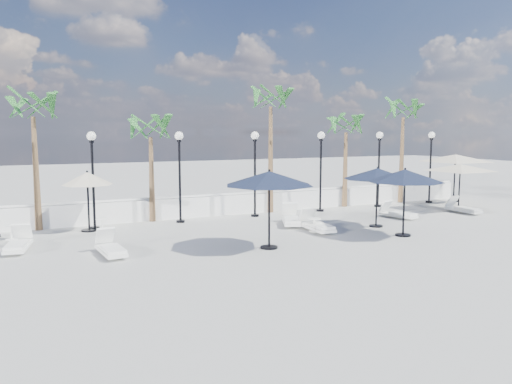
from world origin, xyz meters
name	(u,v)px	position (x,y,z in m)	size (l,w,h in m)	color
ground	(337,246)	(0.00, 0.00, 0.00)	(100.00, 100.00, 0.00)	#A6A6A1
balustrade	(246,203)	(0.00, 7.50, 0.47)	(26.00, 0.30, 1.01)	white
lamppost_1	(92,166)	(-7.00, 6.50, 2.49)	(0.36, 0.36, 3.84)	black
lamppost_2	(180,164)	(-3.50, 6.50, 2.49)	(0.36, 0.36, 3.84)	black
lamppost_3	(255,162)	(0.00, 6.50, 2.49)	(0.36, 0.36, 3.84)	black
lamppost_4	(321,160)	(3.50, 6.50, 2.49)	(0.36, 0.36, 3.84)	black
lamppost_5	(379,158)	(7.00, 6.50, 2.49)	(0.36, 0.36, 3.84)	black
lamppost_6	(431,157)	(10.50, 6.50, 2.49)	(0.36, 0.36, 3.84)	black
palm_0	(33,113)	(-9.00, 7.30, 4.53)	(2.60, 2.60, 5.50)	brown
palm_1	(150,134)	(-4.50, 7.30, 3.75)	(2.60, 2.60, 4.70)	brown
palm_2	(271,104)	(1.20, 7.30, 5.12)	(2.60, 2.60, 6.10)	brown
palm_3	(346,129)	(5.50, 7.30, 3.95)	(2.60, 2.60, 4.90)	brown
palm_4	(403,115)	(9.20, 7.30, 4.73)	(2.60, 2.60, 5.70)	brown
lounger_1	(18,244)	(-9.73, 3.80, 0.23)	(0.94, 1.95, 0.70)	white
lounger_2	(111,248)	(-7.14, 1.92, 0.23)	(0.74, 1.88, 0.69)	white
lounger_3	(291,219)	(0.45, 3.97, 0.25)	(1.42, 2.09, 0.75)	white
lounger_4	(398,213)	(5.56, 3.34, 0.22)	(0.94, 1.82, 0.65)	white
lounger_5	(316,225)	(0.67, 2.38, 0.25)	(0.80, 2.04, 0.75)	white
lounger_6	(463,208)	(9.32, 3.11, 0.23)	(0.60, 1.80, 0.67)	white
side_table_0	(11,231)	(-9.95, 5.78, 0.31)	(0.53, 0.53, 0.51)	white
side_table_1	(102,223)	(-6.76, 6.20, 0.28)	(0.47, 0.47, 0.46)	white
side_table_2	(314,224)	(0.59, 2.40, 0.31)	(0.52, 0.52, 0.51)	white
parasol_navy_left	(269,179)	(-2.26, 0.64, 2.31)	(2.96, 2.96, 2.62)	black
parasol_navy_mid	(377,174)	(3.38, 2.16, 2.14)	(2.72, 2.72, 2.44)	black
parasol_navy_right	(405,176)	(3.11, 0.28, 2.22)	(2.82, 2.82, 2.53)	black
parasol_cream_sq_a	(460,164)	(9.95, 3.97, 2.25)	(4.94, 4.94, 2.43)	black
parasol_cream_sq_b	(456,155)	(12.00, 6.20, 2.59)	(5.58, 5.58, 2.80)	black
parasol_cream_small	(87,179)	(-7.25, 6.20, 2.02)	(1.92, 1.92, 2.36)	black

